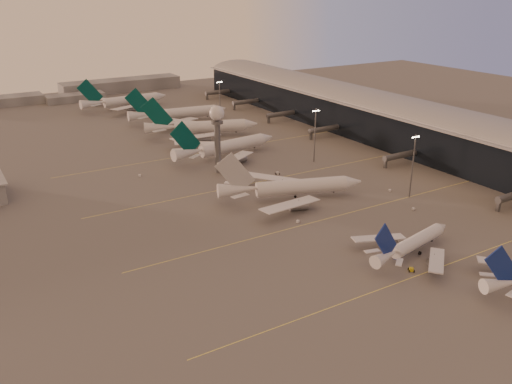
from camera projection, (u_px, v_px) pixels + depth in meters
ground at (415, 304)px, 140.46m from camera, size 700.00×700.00×0.00m
taxiway_markings at (359, 209)px, 199.65m from camera, size 180.00×185.25×0.02m
terminal at (405, 124)px, 276.67m from camera, size 57.00×362.00×23.04m
radar_tower at (217, 126)px, 231.09m from camera, size 6.40×6.40×31.10m
mast_b at (413, 163)px, 205.99m from camera, size 3.60×0.56×25.00m
mast_c at (315, 133)px, 247.46m from camera, size 3.60×0.56×25.00m
mast_d at (220, 100)px, 318.31m from camera, size 3.60×0.56×25.00m
distant_horizon at (87, 90)px, 399.77m from camera, size 165.00×37.50×9.00m
narrowbody_mid at (412, 246)px, 164.80m from camera, size 39.29×31.05×15.51m
widebody_white at (292, 190)px, 207.65m from camera, size 55.78×43.98×20.36m
greentail_a at (226, 149)px, 258.51m from camera, size 57.91×46.53×21.06m
greentail_b at (202, 129)px, 292.45m from camera, size 60.03×47.67×22.68m
greentail_c at (179, 115)px, 323.88m from camera, size 61.12×49.08×22.24m
greentail_d at (126, 103)px, 358.53m from camera, size 60.70×48.86×22.04m
gsv_tug_mid at (411, 270)px, 156.10m from camera, size 4.42×4.10×1.09m
gsv_truck_b at (414, 208)px, 198.31m from camera, size 5.15×2.98×1.96m
gsv_truck_c at (298, 220)px, 187.93m from camera, size 5.33×4.23×2.07m
gsv_catering_b at (390, 187)px, 215.70m from camera, size 4.87×3.65×3.66m
gsv_tug_far at (277, 173)px, 235.27m from camera, size 3.47×4.46×1.12m
gsv_truck_d at (140, 174)px, 232.97m from camera, size 2.34×5.17×2.02m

